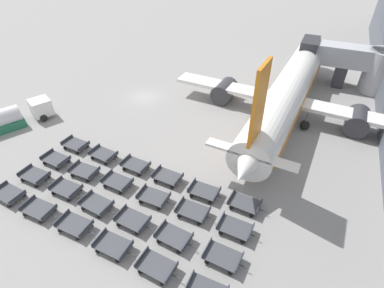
{
  "coord_description": "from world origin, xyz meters",
  "views": [
    {
      "loc": [
        21.84,
        -32.22,
        20.33
      ],
      "look_at": [
        11.28,
        -8.71,
        1.02
      ],
      "focal_mm": 28.0,
      "sensor_mm": 36.0,
      "label": 1
    }
  ],
  "objects_px": {
    "baggage_dolly_row_near_col_a": "(9,194)",
    "baggage_dolly_row_mid_b_col_b": "(84,171)",
    "baggage_dolly_row_near_col_b": "(39,209)",
    "baggage_dolly_row_near_col_c": "(75,225)",
    "baggage_dolly_row_mid_b_col_d": "(154,197)",
    "baggage_dolly_row_far_col_c": "(136,165)",
    "baggage_dolly_row_mid_a_col_c": "(97,204)",
    "baggage_dolly_row_mid_a_col_f": "(223,257)",
    "baggage_dolly_row_near_col_d": "(113,245)",
    "baggage_dolly_row_mid_a_col_a": "(35,176)",
    "baggage_dolly_row_mid_b_col_c": "(117,182)",
    "baggage_dolly_row_far_col_b": "(103,155)",
    "baggage_dolly_row_mid_b_col_f": "(235,228)",
    "baggage_dolly_row_far_col_a": "(76,145)",
    "baggage_dolly_row_far_col_d": "(168,177)",
    "baggage_dolly_row_near_col_e": "(157,266)",
    "airplane": "(289,92)",
    "baggage_dolly_row_mid_a_col_b": "(66,189)",
    "baggage_dolly_row_mid_b_col_a": "(56,159)",
    "baggage_dolly_row_far_col_e": "(204,191)",
    "baggage_dolly_row_mid_a_col_e": "(174,237)",
    "fuel_tanker_secondary": "(6,120)",
    "baggage_dolly_row_far_col_f": "(245,203)",
    "baggage_dolly_row_mid_b_col_e": "(193,211)",
    "baggage_dolly_row_mid_a_col_d": "(133,220)"
  },
  "relations": [
    {
      "from": "baggage_dolly_row_near_col_a",
      "to": "baggage_dolly_row_mid_b_col_b",
      "type": "height_order",
      "value": "same"
    },
    {
      "from": "baggage_dolly_row_near_col_b",
      "to": "baggage_dolly_row_near_col_c",
      "type": "distance_m",
      "value": 3.94
    },
    {
      "from": "baggage_dolly_row_mid_b_col_d",
      "to": "baggage_dolly_row_far_col_c",
      "type": "bearing_deg",
      "value": 141.72
    },
    {
      "from": "baggage_dolly_row_mid_a_col_c",
      "to": "baggage_dolly_row_mid_a_col_f",
      "type": "distance_m",
      "value": 11.76
    },
    {
      "from": "baggage_dolly_row_mid_b_col_b",
      "to": "baggage_dolly_row_near_col_d",
      "type": "bearing_deg",
      "value": -37.11
    },
    {
      "from": "baggage_dolly_row_far_col_c",
      "to": "baggage_dolly_row_mid_a_col_a",
      "type": "bearing_deg",
      "value": -146.69
    },
    {
      "from": "baggage_dolly_row_mid_b_col_c",
      "to": "baggage_dolly_row_far_col_b",
      "type": "height_order",
      "value": "same"
    },
    {
      "from": "baggage_dolly_row_mid_b_col_f",
      "to": "baggage_dolly_row_far_col_a",
      "type": "bearing_deg",
      "value": 169.81
    },
    {
      "from": "baggage_dolly_row_mid_a_col_a",
      "to": "baggage_dolly_row_mid_a_col_f",
      "type": "distance_m",
      "value": 19.6
    },
    {
      "from": "baggage_dolly_row_far_col_b",
      "to": "baggage_dolly_row_far_col_c",
      "type": "bearing_deg",
      "value": -0.95
    },
    {
      "from": "baggage_dolly_row_mid_b_col_c",
      "to": "baggage_dolly_row_far_col_d",
      "type": "relative_size",
      "value": 1.0
    },
    {
      "from": "baggage_dolly_row_mid_b_col_b",
      "to": "baggage_dolly_row_far_col_a",
      "type": "height_order",
      "value": "same"
    },
    {
      "from": "baggage_dolly_row_mid_b_col_f",
      "to": "baggage_dolly_row_near_col_e",
      "type": "bearing_deg",
      "value": -126.83
    },
    {
      "from": "airplane",
      "to": "baggage_dolly_row_near_col_e",
      "type": "xyz_separation_m",
      "value": [
        -4.34,
        -26.18,
        -2.56
      ]
    },
    {
      "from": "baggage_dolly_row_near_col_d",
      "to": "baggage_dolly_row_mid_b_col_b",
      "type": "relative_size",
      "value": 1.01
    },
    {
      "from": "baggage_dolly_row_near_col_c",
      "to": "baggage_dolly_row_mid_a_col_a",
      "type": "relative_size",
      "value": 1.0
    },
    {
      "from": "baggage_dolly_row_near_col_b",
      "to": "baggage_dolly_row_near_col_d",
      "type": "bearing_deg",
      "value": -2.35
    },
    {
      "from": "baggage_dolly_row_near_col_b",
      "to": "baggage_dolly_row_mid_b_col_f",
      "type": "bearing_deg",
      "value": 17.52
    },
    {
      "from": "baggage_dolly_row_far_col_c",
      "to": "baggage_dolly_row_mid_a_col_b",
      "type": "bearing_deg",
      "value": -126.59
    },
    {
      "from": "baggage_dolly_row_mid_b_col_a",
      "to": "baggage_dolly_row_mid_b_col_d",
      "type": "height_order",
      "value": "same"
    },
    {
      "from": "baggage_dolly_row_near_col_a",
      "to": "baggage_dolly_row_far_col_b",
      "type": "relative_size",
      "value": 1.0
    },
    {
      "from": "baggage_dolly_row_mid_a_col_c",
      "to": "baggage_dolly_row_far_col_e",
      "type": "bearing_deg",
      "value": 33.58
    },
    {
      "from": "baggage_dolly_row_far_col_e",
      "to": "baggage_dolly_row_mid_b_col_d",
      "type": "bearing_deg",
      "value": -146.8
    },
    {
      "from": "baggage_dolly_row_mid_a_col_c",
      "to": "baggage_dolly_row_mid_b_col_d",
      "type": "relative_size",
      "value": 1.02
    },
    {
      "from": "baggage_dolly_row_mid_a_col_c",
      "to": "baggage_dolly_row_far_col_b",
      "type": "relative_size",
      "value": 1.0
    },
    {
      "from": "airplane",
      "to": "baggage_dolly_row_near_col_b",
      "type": "bearing_deg",
      "value": -122.18
    },
    {
      "from": "baggage_dolly_row_far_col_c",
      "to": "baggage_dolly_row_mid_a_col_e",
      "type": "bearing_deg",
      "value": -39.21
    },
    {
      "from": "airplane",
      "to": "baggage_dolly_row_near_col_b",
      "type": "distance_m",
      "value": 30.49
    },
    {
      "from": "baggage_dolly_row_near_col_d",
      "to": "baggage_dolly_row_far_col_d",
      "type": "height_order",
      "value": "same"
    },
    {
      "from": "fuel_tanker_secondary",
      "to": "baggage_dolly_row_near_col_c",
      "type": "height_order",
      "value": "fuel_tanker_secondary"
    },
    {
      "from": "baggage_dolly_row_mid_b_col_f",
      "to": "baggage_dolly_row_far_col_f",
      "type": "distance_m",
      "value": 2.84
    },
    {
      "from": "baggage_dolly_row_mid_b_col_e",
      "to": "baggage_dolly_row_far_col_a",
      "type": "xyz_separation_m",
      "value": [
        -15.66,
        3.3,
        0.0
      ]
    },
    {
      "from": "baggage_dolly_row_mid_a_col_e",
      "to": "baggage_dolly_row_mid_a_col_f",
      "type": "bearing_deg",
      "value": -1.01
    },
    {
      "from": "baggage_dolly_row_mid_a_col_c",
      "to": "fuel_tanker_secondary",
      "type": "bearing_deg",
      "value": 161.89
    },
    {
      "from": "baggage_dolly_row_mid_b_col_c",
      "to": "baggage_dolly_row_far_col_b",
      "type": "xyz_separation_m",
      "value": [
        -3.79,
        2.83,
        0.0
      ]
    },
    {
      "from": "baggage_dolly_row_mid_b_col_b",
      "to": "baggage_dolly_row_mid_b_col_c",
      "type": "distance_m",
      "value": 3.9
    },
    {
      "from": "baggage_dolly_row_near_col_e",
      "to": "baggage_dolly_row_mid_b_col_a",
      "type": "relative_size",
      "value": 1.0
    },
    {
      "from": "baggage_dolly_row_near_col_e",
      "to": "baggage_dolly_row_far_col_d",
      "type": "distance_m",
      "value": 9.31
    },
    {
      "from": "baggage_dolly_row_near_col_a",
      "to": "baggage_dolly_row_mid_a_col_a",
      "type": "xyz_separation_m",
      "value": [
        0.18,
        2.77,
        0.0
      ]
    },
    {
      "from": "fuel_tanker_secondary",
      "to": "baggage_dolly_row_near_col_b",
      "type": "xyz_separation_m",
      "value": [
        13.82,
        -8.37,
        -0.71
      ]
    },
    {
      "from": "baggage_dolly_row_mid_b_col_a",
      "to": "baggage_dolly_row_far_col_f",
      "type": "bearing_deg",
      "value": 6.4
    },
    {
      "from": "baggage_dolly_row_near_col_c",
      "to": "baggage_dolly_row_far_col_c",
      "type": "distance_m",
      "value": 8.35
    },
    {
      "from": "baggage_dolly_row_mid_a_col_e",
      "to": "baggage_dolly_row_mid_a_col_d",
      "type": "bearing_deg",
      "value": 179.04
    },
    {
      "from": "baggage_dolly_row_mid_a_col_d",
      "to": "baggage_dolly_row_mid_b_col_d",
      "type": "xyz_separation_m",
      "value": [
        0.3,
        2.93,
        0.0
      ]
    },
    {
      "from": "baggage_dolly_row_far_col_c",
      "to": "baggage_dolly_row_far_col_d",
      "type": "distance_m",
      "value": 3.76
    },
    {
      "from": "baggage_dolly_row_near_col_d",
      "to": "baggage_dolly_row_mid_a_col_d",
      "type": "distance_m",
      "value": 2.66
    },
    {
      "from": "baggage_dolly_row_far_col_f",
      "to": "baggage_dolly_row_near_col_b",
      "type": "bearing_deg",
      "value": -153.66
    },
    {
      "from": "baggage_dolly_row_mid_b_col_b",
      "to": "baggage_dolly_row_far_col_c",
      "type": "distance_m",
      "value": 5.02
    },
    {
      "from": "baggage_dolly_row_far_col_a",
      "to": "baggage_dolly_row_far_col_f",
      "type": "xyz_separation_m",
      "value": [
        19.45,
        -0.66,
        0.0
      ]
    },
    {
      "from": "baggage_dolly_row_far_col_c",
      "to": "baggage_dolly_row_near_col_b",
      "type": "bearing_deg",
      "value": -118.07
    }
  ]
}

